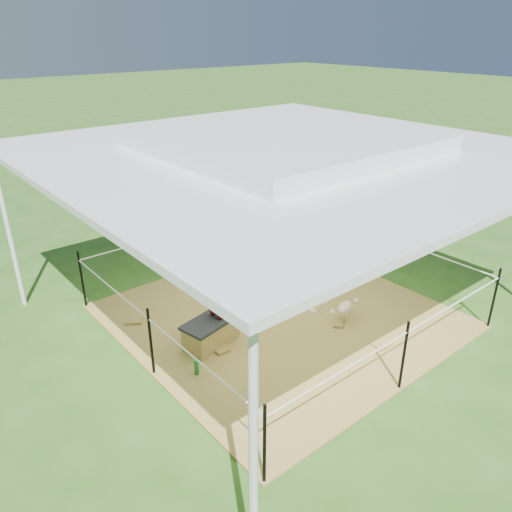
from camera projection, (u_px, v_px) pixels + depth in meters
ground at (280, 317)px, 7.91m from camera, size 90.00×90.00×0.00m
hay_patch at (280, 316)px, 7.90m from camera, size 4.60×4.60×0.03m
canopy_tent at (284, 147)px, 6.78m from camera, size 6.30×6.30×2.90m
rope_fence at (281, 281)px, 7.64m from camera, size 4.54×4.54×1.00m
straw_bale at (211, 333)px, 7.12m from camera, size 0.86×0.55×0.35m
dark_cloth at (211, 321)px, 7.04m from camera, size 0.92×0.60×0.04m
woman at (215, 291)px, 6.90m from camera, size 0.29×0.39×0.95m
green_bottle at (196, 367)px, 6.51m from camera, size 0.07×0.07×0.22m
pony at (293, 273)px, 8.37m from camera, size 1.02×0.76×0.78m
pink_hat at (294, 249)px, 8.18m from camera, size 0.24×0.24×0.11m
foal at (345, 305)px, 7.66m from camera, size 1.06×0.81×0.52m
trash_barrel at (226, 167)px, 14.51m from camera, size 0.81×0.81×0.97m
picnic_table_near at (151, 172)px, 14.29m from camera, size 2.34×2.09×0.81m
picnic_table_far at (226, 146)px, 17.55m from camera, size 2.16×1.87×0.75m
distant_person at (148, 161)px, 14.60m from camera, size 0.71×0.61×1.24m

